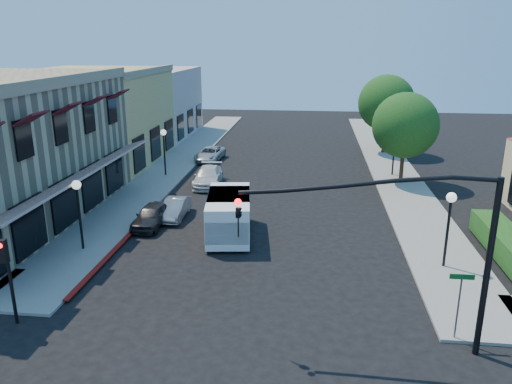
# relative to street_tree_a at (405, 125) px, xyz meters

# --- Properties ---
(ground) EXTENTS (120.00, 120.00, 0.00)m
(ground) POSITION_rel_street_tree_a_xyz_m (-8.80, -22.00, -4.19)
(ground) COLOR black
(ground) RESTS_ON ground
(sidewalk_left) EXTENTS (3.50, 50.00, 0.12)m
(sidewalk_left) POSITION_rel_street_tree_a_xyz_m (-17.55, 5.00, -4.13)
(sidewalk_left) COLOR gray
(sidewalk_left) RESTS_ON ground
(sidewalk_right) EXTENTS (3.50, 50.00, 0.12)m
(sidewalk_right) POSITION_rel_street_tree_a_xyz_m (-0.05, 5.00, -4.13)
(sidewalk_right) COLOR gray
(sidewalk_right) RESTS_ON ground
(curb_red_strip) EXTENTS (0.25, 10.00, 0.06)m
(curb_red_strip) POSITION_rel_street_tree_a_xyz_m (-15.70, -14.00, -4.19)
(curb_red_strip) COLOR maroon
(curb_red_strip) RESTS_ON ground
(yellow_stucco_building) EXTENTS (10.00, 12.00, 7.60)m
(yellow_stucco_building) POSITION_rel_street_tree_a_xyz_m (-24.30, 4.00, -0.39)
(yellow_stucco_building) COLOR tan
(yellow_stucco_building) RESTS_ON ground
(pink_stucco_building) EXTENTS (10.00, 12.00, 7.00)m
(pink_stucco_building) POSITION_rel_street_tree_a_xyz_m (-24.30, 16.00, -0.69)
(pink_stucco_building) COLOR beige
(pink_stucco_building) RESTS_ON ground
(hedge) EXTENTS (1.40, 8.00, 1.10)m
(hedge) POSITION_rel_street_tree_a_xyz_m (2.90, -13.00, -4.19)
(hedge) COLOR #1E4915
(hedge) RESTS_ON ground
(street_tree_a) EXTENTS (4.56, 4.56, 6.48)m
(street_tree_a) POSITION_rel_street_tree_a_xyz_m (0.00, 0.00, 0.00)
(street_tree_a) COLOR #322114
(street_tree_a) RESTS_ON ground
(street_tree_b) EXTENTS (4.94, 4.94, 7.02)m
(street_tree_b) POSITION_rel_street_tree_a_xyz_m (0.00, 10.00, 0.35)
(street_tree_b) COLOR #322114
(street_tree_b) RESTS_ON ground
(signal_mast_arm) EXTENTS (8.01, 0.39, 6.00)m
(signal_mast_arm) POSITION_rel_street_tree_a_xyz_m (-2.94, -20.50, -0.11)
(signal_mast_arm) COLOR black
(signal_mast_arm) RESTS_ON ground
(secondary_signal) EXTENTS (0.28, 0.42, 3.32)m
(secondary_signal) POSITION_rel_street_tree_a_xyz_m (-16.80, -20.59, -1.88)
(secondary_signal) COLOR black
(secondary_signal) RESTS_ON ground
(street_name_sign) EXTENTS (0.80, 0.06, 2.50)m
(street_name_sign) POSITION_rel_street_tree_a_xyz_m (-1.30, -19.80, -2.50)
(street_name_sign) COLOR #595B5E
(street_name_sign) RESTS_ON ground
(lamppost_left_near) EXTENTS (0.44, 0.44, 3.57)m
(lamppost_left_near) POSITION_rel_street_tree_a_xyz_m (-17.30, -14.00, -1.46)
(lamppost_left_near) COLOR black
(lamppost_left_near) RESTS_ON ground
(lamppost_left_far) EXTENTS (0.44, 0.44, 3.57)m
(lamppost_left_far) POSITION_rel_street_tree_a_xyz_m (-17.30, 0.00, -1.46)
(lamppost_left_far) COLOR black
(lamppost_left_far) RESTS_ON ground
(lamppost_right_near) EXTENTS (0.44, 0.44, 3.57)m
(lamppost_right_near) POSITION_rel_street_tree_a_xyz_m (-0.30, -14.00, -1.46)
(lamppost_right_near) COLOR black
(lamppost_right_near) RESTS_ON ground
(lamppost_right_far) EXTENTS (0.44, 0.44, 3.57)m
(lamppost_right_far) POSITION_rel_street_tree_a_xyz_m (-0.30, 2.00, -1.46)
(lamppost_right_far) COLOR black
(lamppost_right_far) RESTS_ON ground
(white_van) EXTENTS (2.78, 5.21, 2.20)m
(white_van) POSITION_rel_street_tree_a_xyz_m (-10.54, -11.28, -2.92)
(white_van) COLOR white
(white_van) RESTS_ON ground
(parked_car_a) EXTENTS (1.61, 3.67, 1.23)m
(parked_car_a) POSITION_rel_street_tree_a_xyz_m (-15.00, -10.35, -3.58)
(parked_car_a) COLOR black
(parked_car_a) RESTS_ON ground
(parked_car_b) EXTENTS (1.20, 3.38, 1.11)m
(parked_car_b) POSITION_rel_street_tree_a_xyz_m (-14.10, -8.86, -3.64)
(parked_car_b) COLOR gray
(parked_car_b) RESTS_ON ground
(parked_car_c) EXTENTS (2.06, 4.49, 1.27)m
(parked_car_c) POSITION_rel_street_tree_a_xyz_m (-13.60, -2.00, -3.56)
(parked_car_c) COLOR silver
(parked_car_c) RESTS_ON ground
(parked_car_d) EXTENTS (2.21, 4.28, 1.15)m
(parked_car_d) POSITION_rel_street_tree_a_xyz_m (-15.00, 5.44, -3.62)
(parked_car_d) COLOR #AFB3B5
(parked_car_d) RESTS_ON ground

